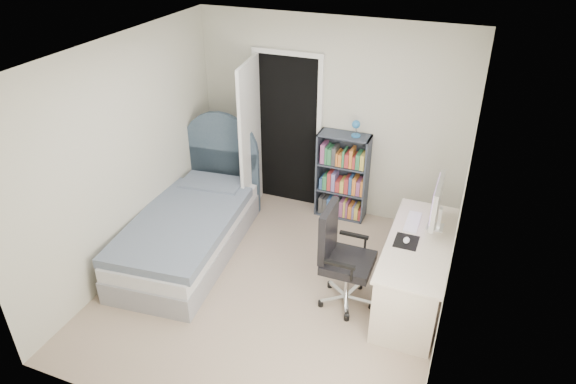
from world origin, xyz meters
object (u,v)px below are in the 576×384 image
(bookcase, at_px, (343,179))
(office_chair, at_px, (340,253))
(desk, at_px, (416,268))
(nightstand, at_px, (218,169))
(floor_lamp, at_px, (241,163))
(bed, at_px, (191,226))

(bookcase, distance_m, office_chair, 1.66)
(bookcase, distance_m, desk, 1.76)
(nightstand, height_order, office_chair, office_chair)
(bookcase, bearing_deg, floor_lamp, -174.93)
(bed, xyz_separation_m, office_chair, (1.86, -0.24, 0.30))
(desk, bearing_deg, nightstand, 157.67)
(nightstand, bearing_deg, bed, -76.66)
(nightstand, distance_m, floor_lamp, 0.37)
(bed, bearing_deg, nightstand, 103.34)
(floor_lamp, bearing_deg, bookcase, 5.07)
(bed, distance_m, bookcase, 1.98)
(bed, xyz_separation_m, floor_lamp, (0.05, 1.23, 0.26))
(bed, bearing_deg, floor_lamp, 87.48)
(office_chair, bearing_deg, nightstand, 145.89)
(floor_lamp, relative_size, desk, 0.91)
(bookcase, bearing_deg, office_chair, -74.83)
(floor_lamp, bearing_deg, desk, -25.44)
(desk, xyz_separation_m, office_chair, (-0.72, -0.28, 0.19))
(desk, bearing_deg, floor_lamp, 154.56)
(bed, bearing_deg, office_chair, -7.44)
(office_chair, bearing_deg, bed, 172.56)
(bed, relative_size, desk, 1.49)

